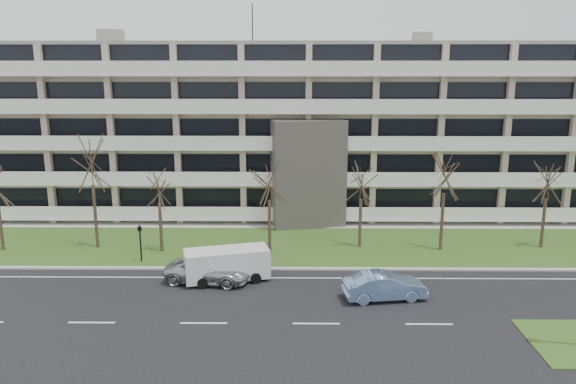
{
  "coord_description": "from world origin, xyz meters",
  "views": [
    {
      "loc": [
        -1.22,
        -27.49,
        13.53
      ],
      "look_at": [
        -1.61,
        10.0,
        4.89
      ],
      "focal_mm": 35.0,
      "sensor_mm": 36.0,
      "label": 1
    }
  ],
  "objects_px": {
    "silver_pickup": "(208,270)",
    "pedestrian_signal": "(140,239)",
    "blue_sedan": "(384,286)",
    "white_van": "(228,262)"
  },
  "relations": [
    {
      "from": "white_van",
      "to": "pedestrian_signal",
      "type": "xyz_separation_m",
      "value": [
        -6.42,
        3.26,
        0.48
      ]
    },
    {
      "from": "white_van",
      "to": "pedestrian_signal",
      "type": "bearing_deg",
      "value": 137.73
    },
    {
      "from": "blue_sedan",
      "to": "pedestrian_signal",
      "type": "distance_m",
      "value": 17.07
    },
    {
      "from": "pedestrian_signal",
      "to": "white_van",
      "type": "bearing_deg",
      "value": -22.06
    },
    {
      "from": "blue_sedan",
      "to": "silver_pickup",
      "type": "bearing_deg",
      "value": 67.63
    },
    {
      "from": "blue_sedan",
      "to": "white_van",
      "type": "height_order",
      "value": "white_van"
    },
    {
      "from": "silver_pickup",
      "to": "pedestrian_signal",
      "type": "height_order",
      "value": "pedestrian_signal"
    },
    {
      "from": "pedestrian_signal",
      "to": "blue_sedan",
      "type": "bearing_deg",
      "value": -16.09
    },
    {
      "from": "blue_sedan",
      "to": "white_van",
      "type": "xyz_separation_m",
      "value": [
        -9.49,
        2.83,
        0.43
      ]
    },
    {
      "from": "silver_pickup",
      "to": "white_van",
      "type": "distance_m",
      "value": 1.33
    }
  ]
}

